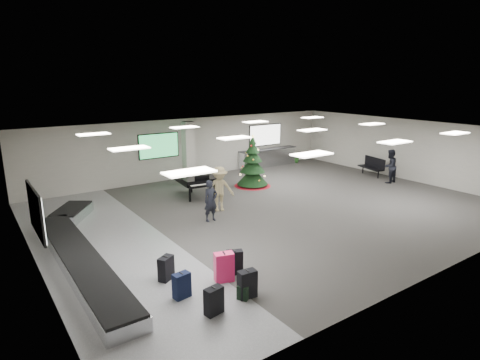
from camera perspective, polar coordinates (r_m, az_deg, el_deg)
ground at (r=16.80m, az=4.91°, el=-4.08°), size 18.00×18.00×0.00m
room_envelope at (r=16.50m, az=2.57°, el=3.98°), size 18.02×14.02×3.21m
baggage_carousel at (r=13.36m, az=-22.02°, el=-9.11°), size 2.28×9.71×0.43m
service_counter at (r=24.72m, az=4.01°, el=3.21°), size 4.05×0.65×1.08m
suitcase_0 at (r=10.20m, az=1.04°, el=-14.58°), size 0.48×0.30×0.73m
suitcase_1 at (r=11.31m, az=-0.77°, el=-11.61°), size 0.50×0.39×0.71m
pink_suitcase at (r=10.92m, az=-2.28°, el=-12.27°), size 0.57×0.42×0.82m
suitcase_3 at (r=11.43m, az=-1.67°, el=-11.57°), size 0.43×0.28×0.61m
navy_suitcase at (r=10.30m, az=-8.30°, el=-14.63°), size 0.45×0.30×0.67m
suitcase_5 at (r=9.61m, az=-3.74°, el=-16.77°), size 0.47×0.31×0.68m
green_duffel at (r=10.34m, az=0.84°, el=-15.28°), size 0.60×0.51×0.38m
suitcase_8 at (r=11.18m, az=-10.47°, el=-12.24°), size 0.52×0.45×0.68m
christmas_tree at (r=20.04m, az=1.79°, el=1.66°), size 1.85×1.85×2.64m
grand_piano at (r=18.35m, az=-6.15°, el=0.06°), size 1.74×2.12×1.12m
bench at (r=23.45m, az=18.28°, el=1.99°), size 0.91×1.70×1.02m
traveler_a at (r=15.15m, az=-4.19°, el=-2.98°), size 0.59×0.40×1.59m
traveler_b at (r=16.27m, az=-2.93°, el=-1.28°), size 1.35×1.04×1.84m
traveler_bench at (r=22.05m, az=20.53°, el=1.84°), size 0.90×0.72×1.75m
potted_plant_left at (r=23.28m, az=1.77°, el=2.17°), size 0.52×0.55×0.79m
potted_plant_right at (r=25.96m, az=7.95°, el=3.25°), size 0.48×0.48×0.74m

